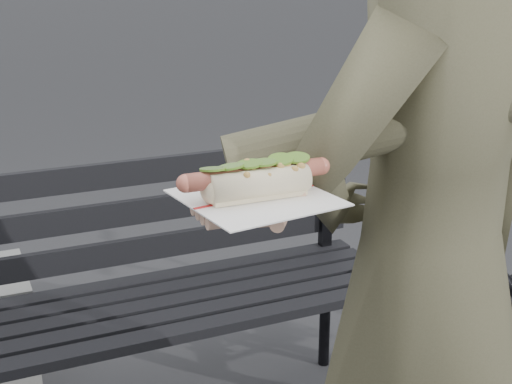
# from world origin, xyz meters

# --- Properties ---
(park_bench) EXTENTS (1.50, 0.44, 0.88)m
(park_bench) POSITION_xyz_m (0.04, 1.03, 0.52)
(park_bench) COLOR black
(park_bench) RESTS_ON ground
(person) EXTENTS (0.74, 0.58, 1.80)m
(person) POSITION_xyz_m (0.31, 0.04, 0.90)
(person) COLOR #484630
(person) RESTS_ON ground
(held_hotdog) EXTENTS (0.63, 0.32, 0.20)m
(held_hotdog) POSITION_xyz_m (0.11, -0.01, 1.20)
(held_hotdog) COLOR #484630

